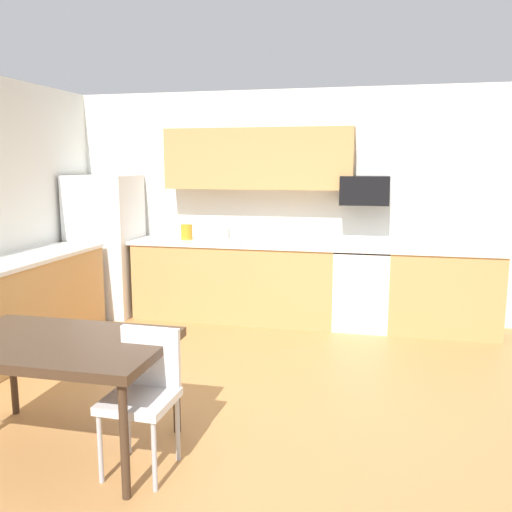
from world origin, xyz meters
TOP-DOWN VIEW (x-y plane):
  - ground_plane at (0.00, 0.00)m, footprint 12.00×12.00m
  - wall_back at (0.00, 2.65)m, footprint 5.80×0.10m
  - cabinet_run_back at (-0.56, 2.30)m, footprint 2.38×0.60m
  - cabinet_run_back_right at (1.81, 2.30)m, footprint 1.17×0.60m
  - cabinet_run_left at (-2.30, 0.80)m, footprint 0.60×2.00m
  - countertop_back at (0.00, 2.30)m, footprint 4.80×0.64m
  - countertop_left at (-2.30, 0.80)m, footprint 0.64×2.00m
  - upper_cabinets_back at (-0.30, 2.43)m, footprint 2.20×0.34m
  - refrigerator at (-2.18, 2.22)m, footprint 0.76×0.70m
  - oven_range at (0.93, 2.30)m, footprint 0.60×0.60m
  - microwave at (0.93, 2.40)m, footprint 0.54×0.36m
  - sink_basin at (-0.71, 2.30)m, footprint 0.48×0.40m
  - sink_faucet at (-0.71, 2.48)m, footprint 0.02×0.02m
  - dining_table at (-0.86, -0.90)m, footprint 1.40×0.90m
  - chair_near_table at (-0.25, -0.94)m, footprint 0.41×0.41m
  - kettle at (-1.17, 2.35)m, footprint 0.14×0.14m

SIDE VIEW (x-z plane):
  - ground_plane at x=0.00m, z-range 0.00..0.00m
  - cabinet_run_back at x=-0.56m, z-range 0.00..0.90m
  - cabinet_run_back_right at x=1.81m, z-range 0.00..0.90m
  - cabinet_run_left at x=-2.30m, z-range 0.00..0.90m
  - oven_range at x=0.93m, z-range 0.00..0.91m
  - chair_near_table at x=-0.25m, z-range 0.08..0.93m
  - dining_table at x=-0.86m, z-range 0.31..1.05m
  - refrigerator at x=-2.18m, z-range 0.00..1.71m
  - sink_basin at x=-0.71m, z-range 0.81..0.95m
  - countertop_back at x=0.00m, z-range 0.90..0.94m
  - countertop_left at x=-2.30m, z-range 0.90..0.94m
  - kettle at x=-1.17m, z-range 0.92..1.12m
  - sink_faucet at x=-0.71m, z-range 0.92..1.16m
  - wall_back at x=0.00m, z-range 0.00..2.70m
  - microwave at x=0.93m, z-range 1.39..1.71m
  - upper_cabinets_back at x=-0.30m, z-range 1.55..2.25m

